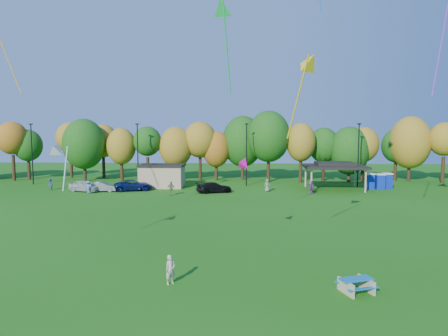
{
  "coord_description": "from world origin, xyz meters",
  "views": [
    {
      "loc": [
        1.68,
        -17.91,
        8.08
      ],
      "look_at": [
        0.46,
        6.0,
        5.82
      ],
      "focal_mm": 32.0,
      "sensor_mm": 36.0,
      "label": 1
    }
  ],
  "objects_px": {
    "porta_potties": "(379,181)",
    "kite_flyer": "(170,270)",
    "car_c": "(133,185)",
    "car_b": "(102,187)",
    "car_a": "(85,186)",
    "car_d": "(214,187)",
    "picnic_table": "(356,284)"
  },
  "relations": [
    {
      "from": "porta_potties",
      "to": "kite_flyer",
      "type": "height_order",
      "value": "porta_potties"
    },
    {
      "from": "car_c",
      "to": "car_b",
      "type": "bearing_deg",
      "value": 89.23
    },
    {
      "from": "car_a",
      "to": "car_d",
      "type": "distance_m",
      "value": 17.12
    },
    {
      "from": "car_a",
      "to": "porta_potties",
      "type": "bearing_deg",
      "value": -65.39
    },
    {
      "from": "car_a",
      "to": "picnic_table",
      "type": "bearing_deg",
      "value": -121.73
    },
    {
      "from": "picnic_table",
      "to": "car_a",
      "type": "bearing_deg",
      "value": 109.67
    },
    {
      "from": "car_b",
      "to": "car_c",
      "type": "relative_size",
      "value": 0.77
    },
    {
      "from": "porta_potties",
      "to": "car_d",
      "type": "xyz_separation_m",
      "value": [
        -22.57,
        -4.45,
        -0.42
      ]
    },
    {
      "from": "porta_potties",
      "to": "kite_flyer",
      "type": "xyz_separation_m",
      "value": [
        -22.5,
        -35.55,
        -0.32
      ]
    },
    {
      "from": "car_c",
      "to": "car_a",
      "type": "bearing_deg",
      "value": 83.27
    },
    {
      "from": "picnic_table",
      "to": "car_c",
      "type": "bearing_deg",
      "value": 101.54
    },
    {
      "from": "car_d",
      "to": "picnic_table",
      "type": "bearing_deg",
      "value": 177.58
    },
    {
      "from": "kite_flyer",
      "to": "car_d",
      "type": "relative_size",
      "value": 0.34
    },
    {
      "from": "kite_flyer",
      "to": "car_b",
      "type": "height_order",
      "value": "kite_flyer"
    },
    {
      "from": "car_a",
      "to": "car_b",
      "type": "bearing_deg",
      "value": -71.14
    },
    {
      "from": "porta_potties",
      "to": "car_a",
      "type": "height_order",
      "value": "porta_potties"
    },
    {
      "from": "picnic_table",
      "to": "car_d",
      "type": "distance_m",
      "value": 33.11
    },
    {
      "from": "car_c",
      "to": "car_d",
      "type": "height_order",
      "value": "car_c"
    },
    {
      "from": "picnic_table",
      "to": "kite_flyer",
      "type": "height_order",
      "value": "kite_flyer"
    },
    {
      "from": "kite_flyer",
      "to": "car_b",
      "type": "xyz_separation_m",
      "value": [
        -14.91,
        31.11,
        -0.13
      ]
    },
    {
      "from": "porta_potties",
      "to": "car_c",
      "type": "xyz_separation_m",
      "value": [
        -33.55,
        -3.24,
        -0.39
      ]
    },
    {
      "from": "picnic_table",
      "to": "car_b",
      "type": "height_order",
      "value": "car_b"
    },
    {
      "from": "kite_flyer",
      "to": "car_a",
      "type": "distance_m",
      "value": 35.52
    },
    {
      "from": "car_b",
      "to": "picnic_table",
      "type": "bearing_deg",
      "value": -150.6
    },
    {
      "from": "car_b",
      "to": "car_c",
      "type": "distance_m",
      "value": 4.05
    },
    {
      "from": "porta_potties",
      "to": "car_b",
      "type": "distance_m",
      "value": 37.68
    },
    {
      "from": "car_b",
      "to": "car_c",
      "type": "bearing_deg",
      "value": -80.88
    },
    {
      "from": "kite_flyer",
      "to": "car_d",
      "type": "distance_m",
      "value": 31.09
    },
    {
      "from": "car_a",
      "to": "car_c",
      "type": "xyz_separation_m",
      "value": [
        6.14,
        1.23,
        -0.06
      ]
    },
    {
      "from": "car_a",
      "to": "car_b",
      "type": "xyz_separation_m",
      "value": [
        2.27,
        0.03,
        -0.12
      ]
    },
    {
      "from": "porta_potties",
      "to": "car_d",
      "type": "bearing_deg",
      "value": -168.84
    },
    {
      "from": "car_a",
      "to": "car_d",
      "type": "xyz_separation_m",
      "value": [
        17.12,
        0.01,
        -0.09
      ]
    }
  ]
}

